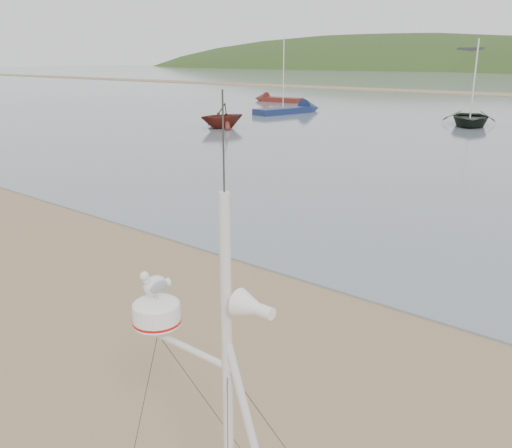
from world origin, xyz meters
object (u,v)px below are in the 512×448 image
Objects in this scene: boat_dark at (473,88)px; boat_red at (222,104)px; sailboat_blue_near at (299,109)px; dinghy_red_far at (271,99)px.

boat_dark is 17.28m from boat_red.
boat_red is (-12.32, -12.07, -0.97)m from boat_dark.
boat_red is 12.69m from sailboat_blue_near.
boat_red is 0.44× the size of sailboat_blue_near.
sailboat_blue_near reaches higher than boat_red.
dinghy_red_far is (-24.30, 8.39, -2.31)m from boat_dark.
boat_dark is 0.85× the size of dinghy_red_far.
dinghy_red_far is 0.83× the size of sailboat_blue_near.
boat_red is at bearing -78.56° from sailboat_blue_near.
sailboat_blue_near is (-2.50, 12.37, -1.33)m from boat_red.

